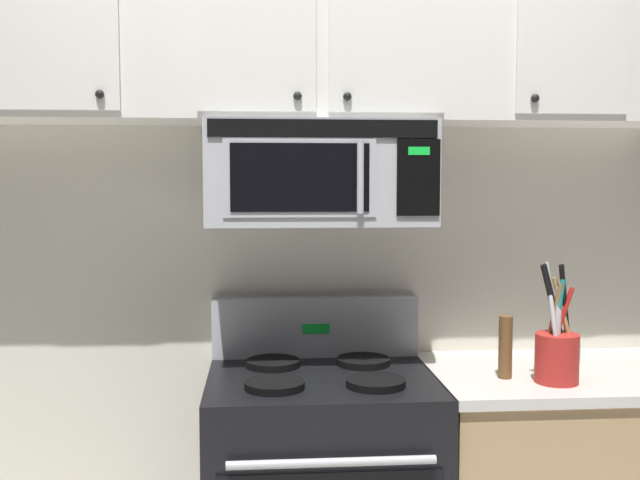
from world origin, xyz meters
The scene contains 6 objects.
back_wall centered at (0.00, 0.79, 1.35)m, with size 5.20×0.10×2.70m, color silver.
over_range_microwave centered at (0.00, 0.54, 1.58)m, with size 0.76×0.43×0.35m.
upper_cabinets centered at (0.00, 0.57, 2.02)m, with size 2.50×0.36×0.55m.
utensil_crock_red centered at (0.75, 0.28, 1.00)m, with size 0.14×0.14×0.39m.
salt_shaker centered at (0.92, 0.53, 0.95)m, with size 0.05×0.05×0.09m.
pepper_mill centered at (0.60, 0.35, 1.00)m, with size 0.05×0.05×0.21m, color brown.
Camera 1 is at (-0.20, -2.00, 1.55)m, focal length 41.62 mm.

